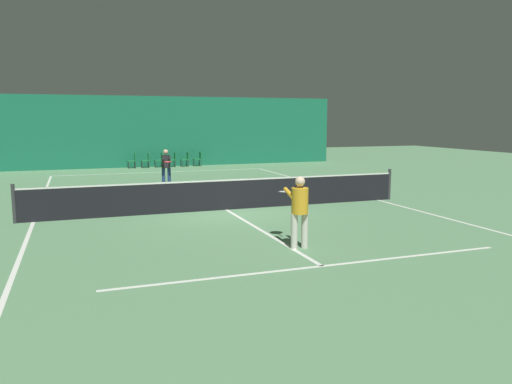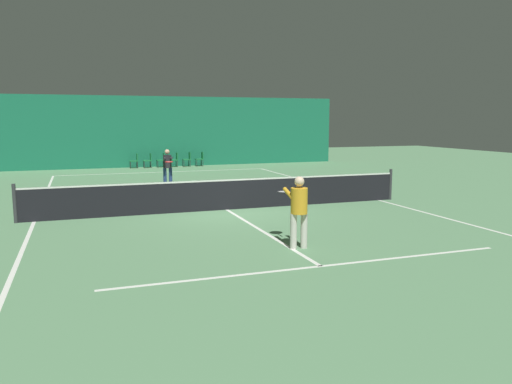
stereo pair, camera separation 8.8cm
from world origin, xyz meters
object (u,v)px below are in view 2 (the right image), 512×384
(player_far, at_px, (168,164))
(courtside_chair_5, at_px, (200,158))
(courtside_chair_0, at_px, (135,160))
(courtside_chair_1, at_px, (148,159))
(courtside_chair_2, at_px, (162,159))
(courtside_chair_3, at_px, (175,159))
(courtside_chair_4, at_px, (188,158))
(player_near, at_px, (298,206))
(tennis_net, at_px, (227,193))

(player_far, xyz_separation_m, courtside_chair_5, (3.35, 8.20, -0.41))
(courtside_chair_0, bearing_deg, courtside_chair_5, 90.00)
(courtside_chair_1, bearing_deg, courtside_chair_2, 90.00)
(courtside_chair_3, xyz_separation_m, courtside_chair_4, (0.77, 0.00, 0.00))
(courtside_chair_0, bearing_deg, player_near, 4.02)
(courtside_chair_2, bearing_deg, player_near, -0.46)
(courtside_chair_0, bearing_deg, courtside_chair_4, 90.00)
(player_far, distance_m, courtside_chair_5, 8.86)
(player_far, distance_m, courtside_chair_4, 8.60)
(courtside_chair_5, bearing_deg, courtside_chair_2, -90.00)
(courtside_chair_0, height_order, courtside_chair_5, same)
(courtside_chair_3, relative_size, courtside_chair_4, 1.00)
(courtside_chair_3, bearing_deg, courtside_chair_5, 90.00)
(tennis_net, bearing_deg, courtside_chair_2, 88.76)
(player_near, xyz_separation_m, courtside_chair_2, (0.16, 19.61, -0.43))
(player_far, bearing_deg, courtside_chair_0, -170.99)
(courtside_chair_0, bearing_deg, courtside_chair_3, 90.00)
(courtside_chair_1, bearing_deg, courtside_chair_5, 90.00)
(courtside_chair_4, bearing_deg, player_near, -4.94)
(tennis_net, xyz_separation_m, courtside_chair_1, (-0.45, 14.62, -0.03))
(player_near, bearing_deg, courtside_chair_1, 4.43)
(courtside_chair_1, xyz_separation_m, courtside_chair_4, (2.31, 0.00, 0.00))
(courtside_chair_0, distance_m, courtside_chair_3, 2.31)
(courtside_chair_1, bearing_deg, player_near, 1.78)
(courtside_chair_0, xyz_separation_m, courtside_chair_3, (2.31, 0.00, 0.00))
(courtside_chair_0, bearing_deg, player_far, 3.45)
(courtside_chair_1, xyz_separation_m, courtside_chair_3, (1.54, 0.00, 0.00))
(courtside_chair_5, bearing_deg, player_near, -7.16)
(courtside_chair_1, relative_size, courtside_chair_3, 1.00)
(courtside_chair_3, bearing_deg, player_far, -12.47)
(courtside_chair_3, distance_m, courtside_chair_5, 1.54)
(player_far, height_order, courtside_chair_1, player_far)
(tennis_net, distance_m, courtside_chair_2, 14.63)
(player_near, distance_m, courtside_chair_0, 19.67)
(courtside_chair_2, bearing_deg, courtside_chair_4, 90.00)
(player_far, bearing_deg, courtside_chair_3, 173.10)
(tennis_net, height_order, courtside_chair_1, tennis_net)
(tennis_net, distance_m, player_far, 6.48)
(player_near, xyz_separation_m, courtside_chair_5, (2.46, 19.61, -0.43))
(player_near, distance_m, player_far, 11.45)
(courtside_chair_2, bearing_deg, courtside_chair_0, -90.00)
(player_far, bearing_deg, courtside_chair_5, 163.33)
(player_far, xyz_separation_m, courtside_chair_0, (-0.49, 8.20, -0.41))
(tennis_net, xyz_separation_m, player_near, (0.16, -4.99, 0.41))
(player_far, relative_size, courtside_chair_3, 1.82)
(courtside_chair_0, bearing_deg, courtside_chair_1, 90.00)
(player_near, height_order, courtside_chair_0, player_near)
(tennis_net, bearing_deg, courtside_chair_3, 85.76)
(tennis_net, distance_m, courtside_chair_3, 14.66)
(tennis_net, relative_size, player_near, 7.62)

